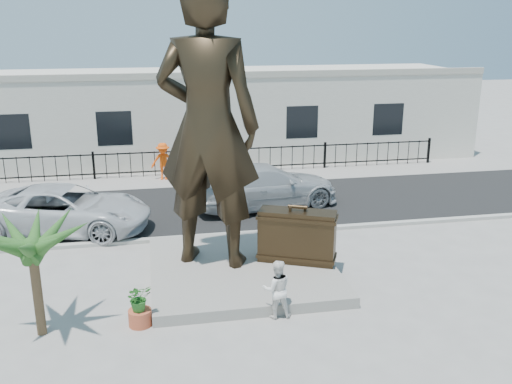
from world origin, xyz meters
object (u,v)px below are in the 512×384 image
statue (208,126)px  tourist (277,289)px  car_white (66,209)px  suitcase (297,236)px

statue → tourist: 4.82m
statue → tourist: bearing=136.0°
statue → car_white: (-4.54, 4.07, -3.46)m
suitcase → car_white: 8.36m
tourist → statue: bearing=-63.6°
suitcase → tourist: suitcase is taller
statue → suitcase: bearing=-168.6°
tourist → suitcase: bearing=-111.2°
suitcase → car_white: bearing=171.1°
statue → suitcase: (2.45, -0.50, -3.20)m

